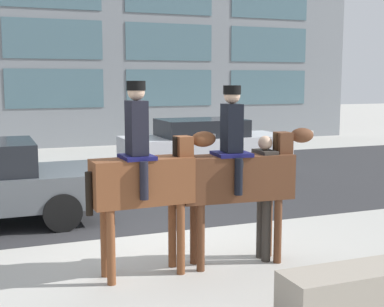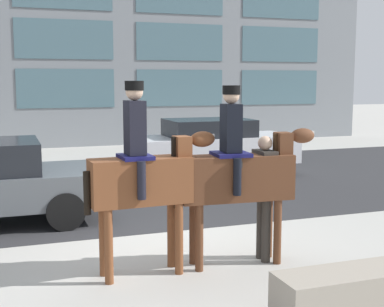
{
  "view_description": "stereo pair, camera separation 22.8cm",
  "coord_description": "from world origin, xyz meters",
  "px_view_note": "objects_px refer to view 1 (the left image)",
  "views": [
    {
      "loc": [
        -2.51,
        -7.83,
        2.55
      ],
      "look_at": [
        0.23,
        -0.78,
        1.51
      ],
      "focal_mm": 50.0,
      "sensor_mm": 36.0,
      "label": 1
    },
    {
      "loc": [
        -2.29,
        -7.91,
        2.55
      ],
      "look_at": [
        0.23,
        -0.78,
        1.51
      ],
      "focal_mm": 50.0,
      "sensor_mm": 36.0,
      "label": 2
    }
  ],
  "objects_px": {
    "pedestrian_bystander": "(264,187)",
    "planter_ledge": "(380,289)",
    "mounted_horse_lead": "(145,176)",
    "mounted_horse_companion": "(239,173)",
    "street_car_far_lane": "(204,146)"
  },
  "relations": [
    {
      "from": "pedestrian_bystander",
      "to": "planter_ledge",
      "type": "xyz_separation_m",
      "value": [
        0.34,
        -2.03,
        -0.78
      ]
    },
    {
      "from": "planter_ledge",
      "to": "mounted_horse_lead",
      "type": "bearing_deg",
      "value": 135.19
    },
    {
      "from": "mounted_horse_lead",
      "to": "planter_ledge",
      "type": "bearing_deg",
      "value": -47.16
    },
    {
      "from": "mounted_horse_companion",
      "to": "street_car_far_lane",
      "type": "distance_m",
      "value": 6.97
    },
    {
      "from": "mounted_horse_companion",
      "to": "mounted_horse_lead",
      "type": "bearing_deg",
      "value": -176.46
    },
    {
      "from": "street_car_far_lane",
      "to": "planter_ledge",
      "type": "bearing_deg",
      "value": -99.77
    },
    {
      "from": "street_car_far_lane",
      "to": "planter_ledge",
      "type": "xyz_separation_m",
      "value": [
        -1.49,
        -8.63,
        -0.54
      ]
    },
    {
      "from": "mounted_horse_companion",
      "to": "pedestrian_bystander",
      "type": "bearing_deg",
      "value": 3.71
    },
    {
      "from": "pedestrian_bystander",
      "to": "street_car_far_lane",
      "type": "height_order",
      "value": "pedestrian_bystander"
    },
    {
      "from": "street_car_far_lane",
      "to": "mounted_horse_lead",
      "type": "bearing_deg",
      "value": -118.42
    },
    {
      "from": "street_car_far_lane",
      "to": "planter_ledge",
      "type": "distance_m",
      "value": 8.78
    },
    {
      "from": "mounted_horse_lead",
      "to": "street_car_far_lane",
      "type": "height_order",
      "value": "mounted_horse_lead"
    },
    {
      "from": "mounted_horse_companion",
      "to": "planter_ledge",
      "type": "bearing_deg",
      "value": -65.98
    },
    {
      "from": "mounted_horse_lead",
      "to": "mounted_horse_companion",
      "type": "distance_m",
      "value": 1.34
    },
    {
      "from": "mounted_horse_lead",
      "to": "planter_ledge",
      "type": "xyz_separation_m",
      "value": [
        2.07,
        -2.06,
        -1.06
      ]
    }
  ]
}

